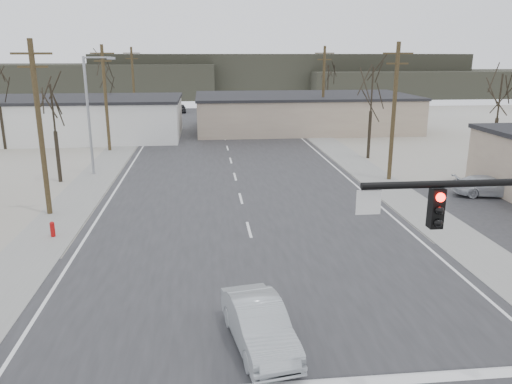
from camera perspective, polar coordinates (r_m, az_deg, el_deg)
ground at (r=19.68m, az=1.35°, el=-12.37°), size 140.00×140.00×0.00m
main_road at (r=33.60m, az=-1.88°, el=-0.30°), size 18.00×110.00×0.05m
cross_road at (r=19.67m, az=1.35°, el=-12.32°), size 90.00×10.00×0.04m
sidewalk_left at (r=39.25m, az=-18.05°, el=1.28°), size 3.00×90.00×0.06m
sidewalk_right at (r=40.45m, az=12.76°, el=2.08°), size 3.00×90.00×0.06m
fire_hydrant at (r=27.87m, az=-22.23°, el=-3.95°), size 0.24×0.24×0.87m
building_left_far at (r=59.27m, az=-19.51°, el=7.98°), size 22.30×12.30×4.50m
building_right_far at (r=62.84m, az=5.40°, el=9.09°), size 26.30×14.30×4.30m
upole_left_b at (r=30.92m, az=-23.48°, el=6.89°), size 2.20×0.30×10.00m
upole_left_c at (r=50.25m, az=-16.81°, el=10.40°), size 2.20×0.30×10.00m
upole_left_d at (r=69.96m, az=-13.83°, el=11.90°), size 2.20×0.30×10.00m
upole_right_a at (r=38.03m, az=15.48°, el=9.01°), size 2.20×0.30×10.00m
upole_right_b at (r=58.99m, az=7.71°, el=11.59°), size 2.20×0.30×10.00m
streetlight_main at (r=40.37m, az=-18.37°, el=8.95°), size 2.40×0.25×9.00m
tree_left_near at (r=38.96m, az=-22.19°, el=8.59°), size 3.30×3.30×7.35m
tree_right_mid at (r=45.80m, az=13.11°, el=11.09°), size 3.74×3.74×8.33m
tree_left_far at (r=64.38m, az=-16.85°, el=12.35°), size 3.96×3.96×8.82m
tree_right_far at (r=71.44m, az=8.24°, el=12.54°), size 3.52×3.52×7.84m
tree_lot at (r=46.26m, az=26.08°, el=9.54°), size 3.52×3.52×7.84m
hill_left at (r=114.18m, az=-23.09°, el=11.53°), size 70.00×18.00×7.00m
hill_center at (r=114.63m, az=2.79°, el=13.24°), size 80.00×18.00×9.00m
hill_right at (r=119.46m, az=20.44°, el=11.56°), size 60.00×18.00×5.50m
sedan_crossing at (r=16.62m, az=0.37°, el=-14.88°), size 2.35×4.77×1.50m
car_far_a at (r=65.46m, az=0.55°, el=8.19°), size 2.44×5.11×1.44m
car_far_b at (r=81.60m, az=-8.57°, el=9.44°), size 1.71×3.84×1.28m
car_parked_silver at (r=36.56m, az=25.05°, el=0.61°), size 4.75×2.50×1.31m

